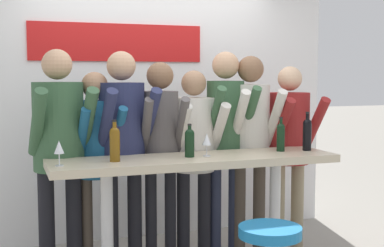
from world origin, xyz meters
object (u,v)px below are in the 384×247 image
(person_center_right, at_px, (194,144))
(person_far_left, at_px, (59,138))
(wine_bottle_1, at_px, (190,142))
(wine_bottle_2, at_px, (281,136))
(person_left, at_px, (96,147))
(person_right, at_px, (226,129))
(wine_bottle_3, at_px, (307,133))
(person_rightmost, at_px, (289,138))
(wine_glass_0, at_px, (207,140))
(wine_glass_1, at_px, (59,148))
(tasting_table, at_px, (196,178))
(person_center_left, at_px, (122,136))
(person_far_right, at_px, (250,132))
(person_center, at_px, (161,138))
(wine_bottle_0, at_px, (115,142))

(person_center_right, bearing_deg, person_far_left, -179.24)
(wine_bottle_1, xyz_separation_m, wine_bottle_2, (0.81, 0.05, 0.01))
(person_left, xyz_separation_m, person_right, (1.14, -0.00, 0.12))
(wine_bottle_2, bearing_deg, wine_bottle_3, -7.85)
(person_rightmost, distance_m, wine_glass_0, 1.07)
(person_rightmost, relative_size, wine_bottle_3, 5.25)
(wine_glass_1, bearing_deg, person_rightmost, 13.76)
(person_left, relative_size, wine_glass_0, 9.30)
(wine_glass_0, bearing_deg, tasting_table, 177.18)
(person_center_left, distance_m, wine_glass_0, 0.72)
(person_rightmost, bearing_deg, wine_glass_1, -167.52)
(person_far_left, distance_m, person_center_left, 0.50)
(person_far_right, relative_size, wine_glass_0, 10.10)
(person_left, distance_m, person_center_right, 0.84)
(person_far_right, height_order, wine_glass_1, person_far_right)
(person_far_right, bearing_deg, wine_glass_0, -138.28)
(person_center, bearing_deg, wine_glass_1, -144.13)
(person_far_right, distance_m, wine_bottle_0, 1.38)
(wine_bottle_0, relative_size, wine_bottle_2, 1.08)
(wine_bottle_0, distance_m, wine_bottle_2, 1.40)
(person_far_left, bearing_deg, wine_bottle_3, -18.70)
(wine_bottle_0, bearing_deg, person_far_left, 128.19)
(person_far_right, bearing_deg, person_far_left, -175.12)
(wine_glass_0, bearing_deg, person_center_right, 82.58)
(person_center_right, relative_size, wine_glass_0, 9.37)
(person_center_right, xyz_separation_m, person_rightmost, (0.91, -0.02, 0.02))
(person_center_left, bearing_deg, person_far_left, 174.52)
(person_center_left, distance_m, person_rightmost, 1.55)
(person_center_left, bearing_deg, tasting_table, -47.62)
(person_far_left, xyz_separation_m, wine_bottle_0, (0.35, -0.45, 0.01))
(person_left, distance_m, person_far_right, 1.36)
(wine_glass_1, bearing_deg, tasting_table, 4.50)
(wine_bottle_3, bearing_deg, wine_bottle_2, 172.15)
(wine_bottle_3, bearing_deg, wine_bottle_0, -178.71)
(person_center_right, height_order, wine_glass_0, person_center_right)
(person_rightmost, bearing_deg, wine_bottle_2, -129.53)
(person_center, bearing_deg, wine_bottle_2, -17.16)
(person_center, relative_size, wine_glass_0, 9.76)
(wine_bottle_0, bearing_deg, person_rightmost, 14.90)
(person_rightmost, height_order, wine_bottle_2, person_rightmost)
(person_far_right, distance_m, wine_bottle_1, 0.85)
(person_left, relative_size, person_rightmost, 0.97)
(person_far_right, height_order, wine_bottle_2, person_far_right)
(person_left, relative_size, person_center, 0.95)
(person_right, height_order, person_far_right, person_right)
(person_center_right, bearing_deg, person_right, 4.42)
(wine_bottle_2, bearing_deg, person_center, 157.36)
(person_rightmost, bearing_deg, wine_bottle_3, -101.22)
(person_far_left, distance_m, person_far_right, 1.66)
(person_center, xyz_separation_m, person_right, (0.61, 0.05, 0.06))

